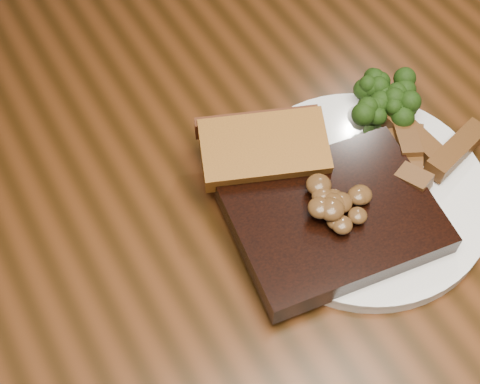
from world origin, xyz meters
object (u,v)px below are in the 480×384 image
object	(u,v)px
dining_table	(257,254)
chair_far	(112,18)
plate	(362,195)
potato_wedges	(410,145)
garlic_bread	(263,162)
steak	(333,218)

from	to	relation	value
dining_table	chair_far	xyz separation A→B (m)	(0.09, 0.67, -0.22)
chair_far	plate	xyz separation A→B (m)	(0.01, -0.71, 0.32)
plate	potato_wedges	distance (m)	0.07
dining_table	garlic_bread	distance (m)	0.13
potato_wedges	steak	bearing A→B (deg)	-164.27
plate	potato_wedges	xyz separation A→B (m)	(0.07, 0.02, 0.02)
garlic_bread	chair_far	bearing A→B (deg)	106.64
chair_far	garlic_bread	world-z (taller)	chair_far
chair_far	garlic_bread	xyz separation A→B (m)	(-0.06, -0.64, 0.34)
dining_table	steak	distance (m)	0.14
chair_far	potato_wedges	distance (m)	0.78
dining_table	potato_wedges	world-z (taller)	potato_wedges
garlic_bread	potato_wedges	world-z (taller)	garlic_bread
chair_far	steak	distance (m)	0.81
dining_table	potato_wedges	xyz separation A→B (m)	(0.17, -0.02, 0.12)
plate	garlic_bread	world-z (taller)	garlic_bread
dining_table	garlic_bread	xyz separation A→B (m)	(0.02, 0.03, 0.12)
chair_far	garlic_bread	distance (m)	0.73
potato_wedges	chair_far	bearing A→B (deg)	96.56
plate	garlic_bread	distance (m)	0.11
steak	potato_wedges	xyz separation A→B (m)	(0.12, 0.03, -0.00)
chair_far	plate	size ratio (longest dim) A/B	3.17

